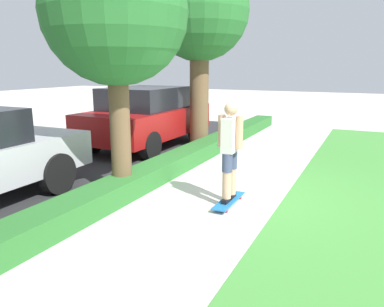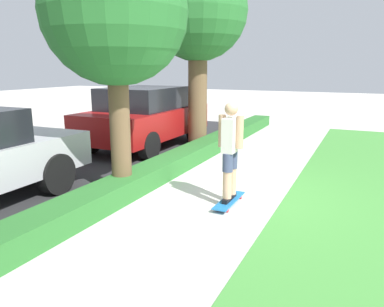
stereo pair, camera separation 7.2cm
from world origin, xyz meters
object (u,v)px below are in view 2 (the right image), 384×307
Objects in this scene: tree_mid at (115,14)px; tree_far at (198,14)px; skateboard at (229,201)px; skater_person at (230,149)px; parked_car_middle at (145,116)px.

tree_far is (4.32, 0.46, 0.53)m from tree_mid.
skateboard is 0.61× the size of skater_person.
skateboard is 0.23× the size of tree_mid.
skater_person is 5.06m from parked_car_middle.
tree_mid reaches higher than parked_car_middle.
skater_person is at bearing -131.93° from parked_car_middle.
tree_far is 3.13m from parked_car_middle.
skater_person is at bearing 63.43° from skateboard.
tree_far reaches higher than parked_car_middle.
tree_far is (4.01, 2.39, 3.56)m from skateboard.
tree_mid is (-0.31, 1.94, 2.15)m from skater_person.
tree_far is at bearing 6.05° from tree_mid.
tree_far is at bearing -65.71° from parked_car_middle.
tree_mid is (-0.31, 1.94, 3.03)m from skateboard.
skater_person is 0.32× the size of tree_far.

